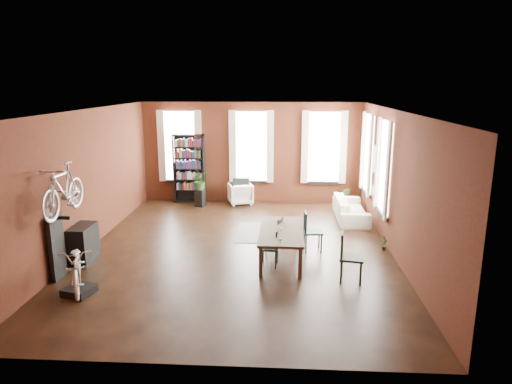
# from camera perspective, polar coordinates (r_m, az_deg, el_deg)

# --- Properties ---
(room) EXTENTS (9.00, 9.04, 3.22)m
(room) POSITION_cam_1_polar(r_m,az_deg,el_deg) (10.75, -0.65, 4.69)
(room) COLOR black
(room) RESTS_ON ground
(dining_table) EXTENTS (0.94, 2.05, 0.70)m
(dining_table) POSITION_cam_1_polar(r_m,az_deg,el_deg) (9.97, 3.14, -6.66)
(dining_table) COLOR #483B2B
(dining_table) RESTS_ON ground
(dining_chair_a) EXTENTS (0.40, 0.40, 0.81)m
(dining_chair_a) POSITION_cam_1_polar(r_m,az_deg,el_deg) (9.66, 1.68, -6.97)
(dining_chair_a) COLOR #173234
(dining_chair_a) RESTS_ON ground
(dining_chair_b) EXTENTS (0.47, 0.47, 0.79)m
(dining_chair_b) POSITION_cam_1_polar(r_m,az_deg,el_deg) (10.51, 2.24, -5.30)
(dining_chair_b) COLOR black
(dining_chair_b) RESTS_ON ground
(dining_chair_c) EXTENTS (0.52, 0.52, 0.98)m
(dining_chair_c) POSITION_cam_1_polar(r_m,az_deg,el_deg) (9.09, 11.87, -8.00)
(dining_chair_c) COLOR black
(dining_chair_c) RESTS_ON ground
(dining_chair_d) EXTENTS (0.46, 0.46, 0.93)m
(dining_chair_d) POSITION_cam_1_polar(r_m,az_deg,el_deg) (10.55, 7.13, -4.94)
(dining_chair_d) COLOR #183536
(dining_chair_d) RESTS_ON ground
(bookshelf) EXTENTS (1.00, 0.32, 2.20)m
(bookshelf) POSITION_cam_1_polar(r_m,az_deg,el_deg) (14.84, -8.35, 2.93)
(bookshelf) COLOR black
(bookshelf) RESTS_ON ground
(white_armchair) EXTENTS (0.88, 0.85, 0.74)m
(white_armchair) POSITION_cam_1_polar(r_m,az_deg,el_deg) (14.54, -1.96, -0.09)
(white_armchair) COLOR white
(white_armchair) RESTS_ON ground
(cream_sofa) EXTENTS (0.61, 2.08, 0.81)m
(cream_sofa) POSITION_cam_1_polar(r_m,az_deg,el_deg) (13.17, 11.79, -1.64)
(cream_sofa) COLOR beige
(cream_sofa) RESTS_ON ground
(striped_rug) EXTENTS (1.07, 1.68, 0.01)m
(striped_rug) POSITION_cam_1_polar(r_m,az_deg,el_deg) (11.86, 0.16, -5.06)
(striped_rug) COLOR black
(striped_rug) RESTS_ON ground
(bike_trainer) EXTENTS (0.59, 0.59, 0.14)m
(bike_trainer) POSITION_cam_1_polar(r_m,az_deg,el_deg) (9.15, -21.23, -11.39)
(bike_trainer) COLOR black
(bike_trainer) RESTS_ON ground
(bike_wall_rack) EXTENTS (0.16, 0.60, 1.30)m
(bike_wall_rack) POSITION_cam_1_polar(r_m,az_deg,el_deg) (9.80, -23.65, -6.31)
(bike_wall_rack) COLOR black
(bike_wall_rack) RESTS_ON ground
(console_table) EXTENTS (0.40, 0.80, 0.80)m
(console_table) POSITION_cam_1_polar(r_m,az_deg,el_deg) (10.59, -20.77, -6.03)
(console_table) COLOR black
(console_table) RESTS_ON ground
(plant_stand) EXTENTS (0.34, 0.34, 0.54)m
(plant_stand) POSITION_cam_1_polar(r_m,az_deg,el_deg) (14.39, -7.02, -0.73)
(plant_stand) COLOR black
(plant_stand) RESTS_ON ground
(plant_by_sofa) EXTENTS (0.45, 0.64, 0.26)m
(plant_by_sofa) POSITION_cam_1_polar(r_m,az_deg,el_deg) (14.62, 11.01, -1.22)
(plant_by_sofa) COLOR #2E5522
(plant_by_sofa) RESTS_ON ground
(plant_small) EXTENTS (0.39, 0.39, 0.13)m
(plant_small) POSITION_cam_1_polar(r_m,az_deg,el_deg) (11.06, 15.67, -6.66)
(plant_small) COLOR #2C5020
(plant_small) RESTS_ON ground
(bicycle_floor) EXTENTS (0.84, 0.99, 1.59)m
(bicycle_floor) POSITION_cam_1_polar(r_m,az_deg,el_deg) (8.82, -21.67, -6.30)
(bicycle_floor) COLOR beige
(bicycle_floor) RESTS_ON bike_trainer
(bicycle_hung) EXTENTS (0.47, 1.00, 1.66)m
(bicycle_hung) POSITION_cam_1_polar(r_m,az_deg,el_deg) (9.32, -23.13, 2.21)
(bicycle_hung) COLOR #A5A8AD
(bicycle_hung) RESTS_ON bike_wall_rack
(plant_on_stand) EXTENTS (0.72, 0.75, 0.46)m
(plant_on_stand) POSITION_cam_1_polar(r_m,az_deg,el_deg) (14.26, -6.98, 1.20)
(plant_on_stand) COLOR #275923
(plant_on_stand) RESTS_ON plant_stand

